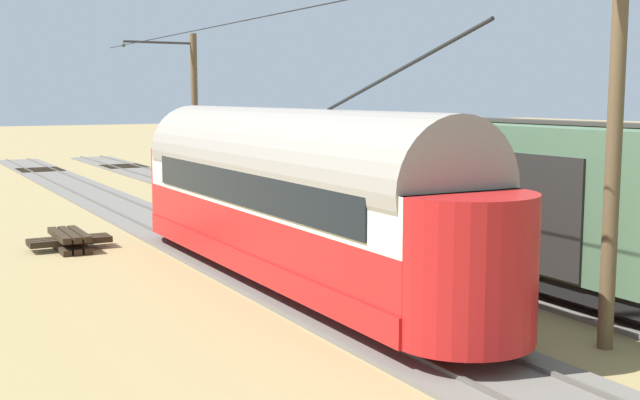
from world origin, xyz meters
TOP-DOWN VIEW (x-y plane):
  - ground_plane at (0.00, 0.00)m, footprint 220.00×220.00m
  - track_streetcar_siding at (-2.59, -0.31)m, footprint 2.80×80.00m
  - track_adjacent_siding at (2.59, -0.31)m, footprint 2.80×80.00m
  - vintage_streetcar at (2.59, 3.34)m, footprint 2.65×15.93m
  - boxcar_adjacent at (-2.59, 8.09)m, footprint 2.96×13.54m
  - catenary_pole_foreground at (-0.18, -10.93)m, footprint 3.08×0.28m
  - catenary_pole_mid_near at (-0.18, 10.64)m, footprint 3.08×0.28m
  - overhead_wire_run at (2.50, -0.87)m, footprint 2.88×25.57m
  - spare_tie_stack at (6.32, -3.93)m, footprint 2.40×2.40m
  - track_end_bumper at (-2.59, -15.26)m, footprint 1.80×0.60m

SIDE VIEW (x-z plane):
  - ground_plane at x=0.00m, z-range 0.00..0.00m
  - track_streetcar_siding at x=-2.59m, z-range -0.04..0.14m
  - track_adjacent_siding at x=2.59m, z-range -0.04..0.14m
  - spare_tie_stack at x=6.32m, z-range 0.00..0.54m
  - track_end_bumper at x=-2.59m, z-range 0.00..0.80m
  - boxcar_adjacent at x=-2.59m, z-range 0.24..4.09m
  - vintage_streetcar at x=2.59m, z-range -0.58..5.08m
  - catenary_pole_foreground at x=-0.18m, z-range 0.17..7.28m
  - catenary_pole_mid_near at x=-0.18m, z-range 0.17..7.28m
  - overhead_wire_run at x=2.50m, z-range 6.47..6.65m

